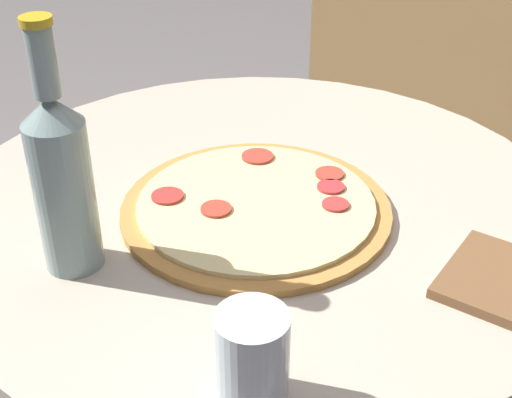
% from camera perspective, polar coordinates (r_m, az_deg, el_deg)
% --- Properties ---
extents(table, '(0.81, 0.81, 0.70)m').
position_cam_1_polar(table, '(1.03, 0.22, -8.43)').
color(table, '#B2A893').
rests_on(table, ground_plane).
extents(pizza, '(0.34, 0.34, 0.02)m').
position_cam_1_polar(pizza, '(0.89, 0.02, -0.65)').
color(pizza, '#B77F3D').
rests_on(pizza, table).
extents(beer_bottle, '(0.06, 0.06, 0.28)m').
position_cam_1_polar(beer_bottle, '(0.77, -15.27, 1.67)').
color(beer_bottle, gray).
rests_on(beer_bottle, table).
extents(drinking_glass, '(0.07, 0.07, 0.10)m').
position_cam_1_polar(drinking_glass, '(0.62, -0.32, -12.73)').
color(drinking_glass, silver).
rests_on(drinking_glass, table).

